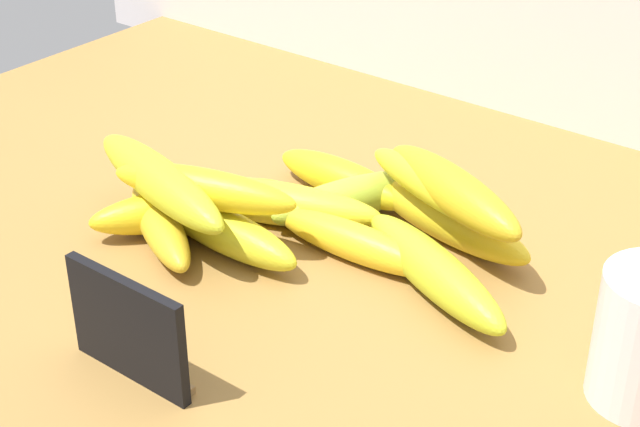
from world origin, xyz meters
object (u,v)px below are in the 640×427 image
(banana_2, at_px, (449,221))
(banana_12, at_px, (204,188))
(banana_4, at_px, (433,270))
(banana_8, at_px, (192,206))
(chalkboard_sign, at_px, (129,332))
(banana_6, at_px, (343,179))
(banana_11, at_px, (159,181))
(banana_7, at_px, (355,242))
(banana_3, at_px, (272,202))
(banana_10, at_px, (441,191))
(banana_9, at_px, (452,191))
(banana_0, at_px, (350,198))
(banana_1, at_px, (160,225))
(banana_5, at_px, (221,229))

(banana_2, relative_size, banana_12, 1.03)
(banana_4, xyz_separation_m, banana_8, (-0.23, -0.04, 0.00))
(chalkboard_sign, height_order, banana_2, chalkboard_sign)
(chalkboard_sign, relative_size, banana_2, 0.62)
(banana_4, relative_size, banana_6, 1.24)
(banana_4, relative_size, banana_11, 0.91)
(banana_7, bearing_deg, banana_3, 176.94)
(banana_2, height_order, banana_6, banana_2)
(banana_2, distance_m, banana_4, 0.08)
(banana_10, height_order, banana_11, banana_11)
(chalkboard_sign, relative_size, banana_7, 0.67)
(banana_9, xyz_separation_m, banana_10, (-0.01, -0.00, -0.00))
(banana_0, xyz_separation_m, banana_8, (-0.10, -0.10, 0.00))
(banana_3, height_order, banana_10, banana_10)
(banana_3, height_order, banana_9, banana_9)
(banana_0, xyz_separation_m, banana_1, (-0.11, -0.14, -0.00))
(banana_0, relative_size, banana_6, 1.05)
(banana_8, bearing_deg, chalkboard_sign, -57.59)
(banana_5, bearing_deg, banana_11, -164.67)
(banana_1, xyz_separation_m, banana_5, (0.05, 0.03, 0.00))
(banana_2, bearing_deg, banana_9, -57.80)
(banana_2, relative_size, banana_9, 1.00)
(banana_8, bearing_deg, banana_1, -95.27)
(banana_3, xyz_separation_m, banana_10, (0.14, 0.06, 0.03))
(banana_8, xyz_separation_m, banana_12, (0.03, -0.02, 0.04))
(banana_5, distance_m, banana_12, 0.04)
(chalkboard_sign, relative_size, banana_9, 0.62)
(banana_11, bearing_deg, banana_3, 51.59)
(banana_5, distance_m, banana_9, 0.20)
(banana_0, height_order, banana_11, banana_11)
(banana_3, bearing_deg, banana_10, 21.77)
(banana_9, bearing_deg, banana_4, -69.78)
(banana_2, xyz_separation_m, banana_7, (-0.05, -0.08, -0.00))
(banana_11, height_order, banana_12, same)
(banana_1, distance_m, banana_6, 0.18)
(banana_10, bearing_deg, banana_1, -143.87)
(banana_2, height_order, banana_4, same)
(banana_1, bearing_deg, banana_10, 36.13)
(banana_7, relative_size, banana_8, 0.88)
(banana_9, bearing_deg, banana_7, -131.73)
(chalkboard_sign, height_order, banana_10, chalkboard_sign)
(banana_5, xyz_separation_m, banana_10, (0.15, 0.12, 0.04))
(banana_0, height_order, banana_10, banana_10)
(banana_6, bearing_deg, banana_8, -119.79)
(banana_0, bearing_deg, chalkboard_sign, -87.47)
(banana_3, relative_size, banana_10, 1.13)
(banana_0, bearing_deg, banana_1, -127.37)
(banana_8, bearing_deg, banana_2, 31.72)
(banana_11, bearing_deg, banana_0, 48.95)
(banana_4, height_order, banana_11, banana_11)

